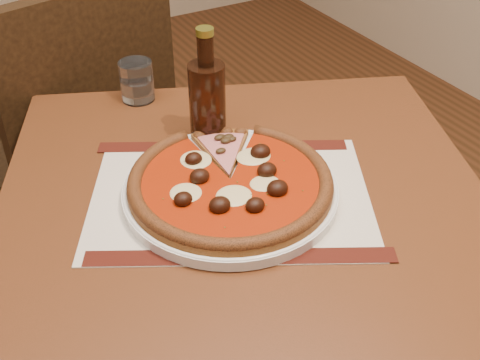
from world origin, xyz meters
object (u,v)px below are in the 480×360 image
Objects in this scene: water_glass at (137,81)px; bottle at (207,100)px; plate at (230,191)px; table at (246,247)px; pizza at (230,181)px; chair_far at (78,134)px.

bottle is (0.05, -0.21, 0.04)m from water_glass.
table is at bearing -57.99° from plate.
pizza is 0.38m from water_glass.
pizza is 1.51× the size of bottle.
chair_far is 0.70m from plate.
table is 3.01× the size of plate.
table is 12.77× the size of water_glass.
chair_far reaches higher than table.
table is 0.70m from chair_far.
water_glass reaches higher than plate.
chair_far is 0.39m from water_glass.
chair_far is at bearing 98.45° from table.
table is 0.14m from pizza.
pizza is at bearing 122.79° from table.
table is 0.43m from water_glass.
plate is 1.59× the size of bottle.
water_glass is at bearing 91.67° from chair_far.
plate is at bearing 122.01° from table.
table is 0.12m from plate.
water_glass is 0.22m from bottle.
chair_far is at bearing 105.28° from water_glass.
chair_far reaches higher than water_glass.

